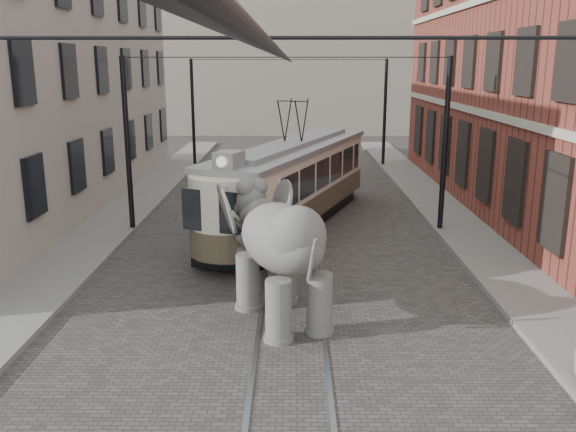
{
  "coord_description": "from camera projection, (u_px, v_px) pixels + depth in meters",
  "views": [
    {
      "loc": [
        0.04,
        -14.7,
        5.77
      ],
      "look_at": [
        -0.08,
        -0.09,
        2.1
      ],
      "focal_mm": 38.1,
      "sensor_mm": 36.0,
      "label": 1
    }
  ],
  "objects": [
    {
      "name": "distant_block",
      "position": [
        293.0,
        48.0,
        52.75
      ],
      "size": [
        28.0,
        10.0,
        14.0
      ],
      "primitive_type": "cube",
      "color": "gray",
      "rests_on": "ground"
    },
    {
      "name": "tram",
      "position": [
        293.0,
        164.0,
        21.74
      ],
      "size": [
        6.22,
        11.49,
        4.52
      ],
      "primitive_type": null,
      "rotation": [
        0.0,
        0.0,
        -0.36
      ],
      "color": "beige",
      "rests_on": "ground"
    },
    {
      "name": "elephant",
      "position": [
        282.0,
        257.0,
        13.75
      ],
      "size": [
        4.49,
        5.63,
        3.03
      ],
      "primitive_type": null,
      "rotation": [
        0.0,
        0.0,
        0.41
      ],
      "color": "#615F59",
      "rests_on": "ground"
    },
    {
      "name": "catenary",
      "position": [
        285.0,
        151.0,
        19.78
      ],
      "size": [
        11.0,
        30.2,
        6.0
      ],
      "primitive_type": null,
      "color": "black",
      "rests_on": "ground"
    },
    {
      "name": "tram_rails",
      "position": [
        291.0,
        294.0,
        15.66
      ],
      "size": [
        1.54,
        80.0,
        0.02
      ],
      "primitive_type": null,
      "color": "slate",
      "rests_on": "ground"
    },
    {
      "name": "sidewalk_right",
      "position": [
        526.0,
        292.0,
        15.59
      ],
      "size": [
        2.0,
        60.0,
        0.15
      ],
      "primitive_type": "cube",
      "color": "slate",
      "rests_on": "ground"
    },
    {
      "name": "ground",
      "position": [
        291.0,
        294.0,
        15.66
      ],
      "size": [
        120.0,
        120.0,
        0.0
      ],
      "primitive_type": "plane",
      "color": "#484542"
    },
    {
      "name": "sidewalk_left",
      "position": [
        39.0,
        291.0,
        15.69
      ],
      "size": [
        2.0,
        60.0,
        0.15
      ],
      "primitive_type": "cube",
      "color": "slate",
      "rests_on": "ground"
    },
    {
      "name": "stucco_building",
      "position": [
        15.0,
        83.0,
        24.23
      ],
      "size": [
        7.0,
        24.0,
        10.0
      ],
      "primitive_type": "cube",
      "color": "gray",
      "rests_on": "ground"
    }
  ]
}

